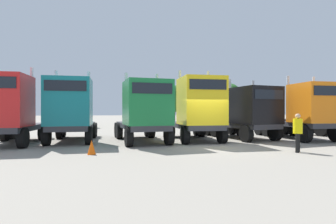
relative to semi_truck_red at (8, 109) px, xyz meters
The scene contains 12 objects.
ground 10.96m from the semi_truck_red, 10.76° to the right, with size 200.00×200.00×0.00m, color gray.
semi_truck_red is the anchor object (origin of this frame).
semi_truck_teal 3.19m from the semi_truck_red, 17.01° to the left, with size 2.78×6.08×4.32m.
semi_truck_green 7.30m from the semi_truck_red, ahead, with size 3.38×6.72×4.15m.
semi_truck_yellow 10.59m from the semi_truck_red, ahead, with size 2.71×6.23×4.44m.
semi_truck_black 14.23m from the semi_truck_red, ahead, with size 3.64×6.19×3.97m.
semi_truck_orange 17.67m from the semi_truck_red, ahead, with size 2.68×6.39×4.15m.
visitor_in_hivis 14.63m from the semi_truck_red, 17.78° to the right, with size 0.57×0.57×1.76m.
traffic_cone_near 6.16m from the semi_truck_red, 36.82° to the right, with size 0.36×0.36×0.63m, color #F2590C.
oak_far_left 16.75m from the semi_truck_red, 89.25° to the left, with size 3.53×3.53×5.33m.
oak_far_centre 21.23m from the semi_truck_red, 54.50° to the left, with size 3.38×3.38×5.10m.
oak_far_right 26.64m from the semi_truck_red, 41.78° to the left, with size 2.96×2.96×5.49m.
Camera 1 is at (-4.47, -13.34, 1.88)m, focal length 28.39 mm.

